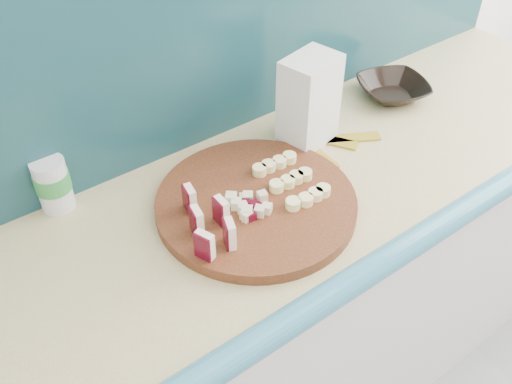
% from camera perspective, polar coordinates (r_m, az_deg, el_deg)
% --- Properties ---
extents(kitchen_counter, '(2.20, 0.63, 0.91)m').
position_cam_1_polar(kitchen_counter, '(1.67, 1.80, -11.90)').
color(kitchen_counter, white).
rests_on(kitchen_counter, ground).
extents(backsplash, '(2.20, 0.02, 0.50)m').
position_cam_1_polar(backsplash, '(1.39, -5.18, 14.14)').
color(backsplash, teal).
rests_on(backsplash, kitchen_counter).
extents(cutting_board, '(0.48, 0.48, 0.03)m').
position_cam_1_polar(cutting_board, '(1.28, 0.00, -1.15)').
color(cutting_board, '#431B0E').
rests_on(cutting_board, kitchen_counter).
extents(apple_wedges, '(0.10, 0.18, 0.06)m').
position_cam_1_polar(apple_wedges, '(1.18, -4.82, -2.98)').
color(apple_wedges, '#FEEECB').
rests_on(apple_wedges, cutting_board).
extents(apple_chunks, '(0.07, 0.07, 0.02)m').
position_cam_1_polar(apple_chunks, '(1.25, -1.13, -0.75)').
color(apple_chunks, '#F6E9C5').
rests_on(apple_chunks, cutting_board).
extents(banana_slices, '(0.13, 0.18, 0.02)m').
position_cam_1_polar(banana_slices, '(1.31, 3.60, 1.18)').
color(banana_slices, '#FFF59B').
rests_on(banana_slices, cutting_board).
extents(brown_bowl, '(0.25, 0.25, 0.05)m').
position_cam_1_polar(brown_bowl, '(1.71, 13.51, 9.96)').
color(brown_bowl, black).
rests_on(brown_bowl, kitchen_counter).
extents(flour_bag, '(0.16, 0.13, 0.24)m').
position_cam_1_polar(flour_bag, '(1.43, 5.30, 8.96)').
color(flour_bag, silver).
rests_on(flour_bag, kitchen_counter).
extents(canister, '(0.08, 0.08, 0.13)m').
position_cam_1_polar(canister, '(1.33, -19.66, 0.80)').
color(canister, silver).
rests_on(canister, kitchen_counter).
extents(banana_peel, '(0.22, 0.18, 0.01)m').
position_cam_1_polar(banana_peel, '(1.49, 7.43, 4.88)').
color(banana_peel, gold).
rests_on(banana_peel, kitchen_counter).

